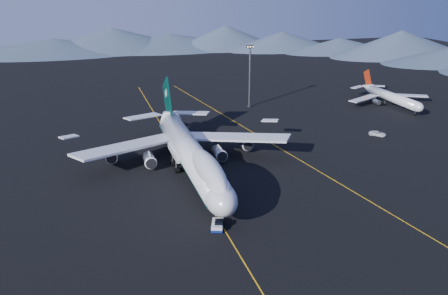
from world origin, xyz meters
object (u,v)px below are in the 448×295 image
object	(u,v)px
second_jet	(390,97)
service_van	(378,134)
pushback_tug	(217,225)
boeing_747	(191,153)
floodlight_mast	(250,76)

from	to	relation	value
second_jet	service_van	distance (m)	42.86
service_van	pushback_tug	bearing A→B (deg)	171.94
second_jet	service_van	size ratio (longest dim) A/B	7.54
boeing_747	pushback_tug	xyz separation A→B (m)	(-1.15, -29.53, -5.18)
pushback_tug	service_van	bearing A→B (deg)	53.82
pushback_tug	second_jet	world-z (taller)	second_jet
boeing_747	pushback_tug	size ratio (longest dim) A/B	14.16
service_van	floodlight_mast	distance (m)	55.31
boeing_747	service_van	size ratio (longest dim) A/B	13.69
pushback_tug	floodlight_mast	size ratio (longest dim) A/B	0.22
boeing_747	second_jet	xyz separation A→B (m)	(90.57, 48.95, -2.38)
boeing_747	floodlight_mast	bearing A→B (deg)	59.33
second_jet	service_van	bearing A→B (deg)	-130.77
second_jet	floodlight_mast	bearing A→B (deg)	163.58
second_jet	boeing_747	bearing A→B (deg)	-153.98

